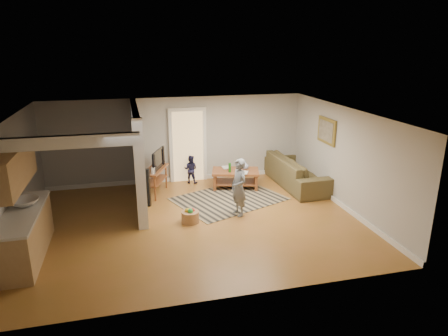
{
  "coord_description": "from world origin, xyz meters",
  "views": [
    {
      "loc": [
        -1.4,
        -8.39,
        3.96
      ],
      "look_at": [
        0.79,
        0.47,
        1.1
      ],
      "focal_mm": 32.0,
      "sensor_mm": 36.0,
      "label": 1
    }
  ],
  "objects_px": {
    "tv_console": "(155,171)",
    "speaker_left": "(148,188)",
    "sofa": "(296,184)",
    "child": "(239,215)",
    "coffee_table": "(236,174)",
    "toy_basket": "(190,216)",
    "speaker_right": "(156,170)",
    "toddler": "(191,183)"
  },
  "relations": [
    {
      "from": "tv_console",
      "to": "speaker_left",
      "type": "bearing_deg",
      "value": -85.02
    },
    {
      "from": "tv_console",
      "to": "speaker_left",
      "type": "xyz_separation_m",
      "value": [
        -0.26,
        -0.81,
        -0.17
      ]
    },
    {
      "from": "sofa",
      "to": "child",
      "type": "xyz_separation_m",
      "value": [
        -2.23,
        -1.7,
        0.0
      ]
    },
    {
      "from": "coffee_table",
      "to": "tv_console",
      "type": "height_order",
      "value": "tv_console"
    },
    {
      "from": "toy_basket",
      "to": "tv_console",
      "type": "bearing_deg",
      "value": 106.72
    },
    {
      "from": "speaker_left",
      "to": "coffee_table",
      "type": "bearing_deg",
      "value": 40.04
    },
    {
      "from": "child",
      "to": "speaker_right",
      "type": "bearing_deg",
      "value": -161.8
    },
    {
      "from": "tv_console",
      "to": "child",
      "type": "height_order",
      "value": "tv_console"
    },
    {
      "from": "speaker_right",
      "to": "sofa",
      "type": "bearing_deg",
      "value": -29.94
    },
    {
      "from": "speaker_left",
      "to": "toddler",
      "type": "height_order",
      "value": "speaker_left"
    },
    {
      "from": "sofa",
      "to": "speaker_right",
      "type": "distance_m",
      "value": 4.09
    },
    {
      "from": "sofa",
      "to": "child",
      "type": "distance_m",
      "value": 2.81
    },
    {
      "from": "sofa",
      "to": "toddler",
      "type": "xyz_separation_m",
      "value": [
        -2.97,
        0.87,
        0.0
      ]
    },
    {
      "from": "tv_console",
      "to": "child",
      "type": "relative_size",
      "value": 0.88
    },
    {
      "from": "coffee_table",
      "to": "toy_basket",
      "type": "distance_m",
      "value": 2.62
    },
    {
      "from": "coffee_table",
      "to": "child",
      "type": "relative_size",
      "value": 1.05
    },
    {
      "from": "sofa",
      "to": "toddler",
      "type": "distance_m",
      "value": 3.1
    },
    {
      "from": "sofa",
      "to": "tv_console",
      "type": "bearing_deg",
      "value": 85.65
    },
    {
      "from": "tv_console",
      "to": "toddler",
      "type": "distance_m",
      "value": 1.43
    },
    {
      "from": "sofa",
      "to": "speaker_left",
      "type": "height_order",
      "value": "speaker_left"
    },
    {
      "from": "speaker_left",
      "to": "speaker_right",
      "type": "height_order",
      "value": "speaker_left"
    },
    {
      "from": "tv_console",
      "to": "speaker_right",
      "type": "bearing_deg",
      "value": 107.03
    },
    {
      "from": "sofa",
      "to": "speaker_right",
      "type": "relative_size",
      "value": 2.96
    },
    {
      "from": "speaker_left",
      "to": "child",
      "type": "height_order",
      "value": "speaker_left"
    },
    {
      "from": "toy_basket",
      "to": "toddler",
      "type": "height_order",
      "value": "toddler"
    },
    {
      "from": "coffee_table",
      "to": "child",
      "type": "bearing_deg",
      "value": -103.63
    },
    {
      "from": "sofa",
      "to": "coffee_table",
      "type": "relative_size",
      "value": 1.89
    },
    {
      "from": "toy_basket",
      "to": "speaker_left",
      "type": "bearing_deg",
      "value": 125.67
    },
    {
      "from": "coffee_table",
      "to": "toy_basket",
      "type": "xyz_separation_m",
      "value": [
        -1.65,
        -2.01,
        -0.25
      ]
    },
    {
      "from": "child",
      "to": "toddler",
      "type": "height_order",
      "value": "child"
    },
    {
      "from": "sofa",
      "to": "coffee_table",
      "type": "height_order",
      "value": "coffee_table"
    },
    {
      "from": "toddler",
      "to": "coffee_table",
      "type": "bearing_deg",
      "value": 174.48
    },
    {
      "from": "toy_basket",
      "to": "child",
      "type": "distance_m",
      "value": 1.22
    },
    {
      "from": "speaker_left",
      "to": "child",
      "type": "distance_m",
      "value": 2.38
    },
    {
      "from": "speaker_left",
      "to": "toy_basket",
      "type": "height_order",
      "value": "speaker_left"
    },
    {
      "from": "coffee_table",
      "to": "tv_console",
      "type": "relative_size",
      "value": 1.19
    },
    {
      "from": "coffee_table",
      "to": "speaker_right",
      "type": "height_order",
      "value": "speaker_right"
    },
    {
      "from": "coffee_table",
      "to": "speaker_right",
      "type": "xyz_separation_m",
      "value": [
        -2.19,
        0.7,
        0.07
      ]
    },
    {
      "from": "coffee_table",
      "to": "toddler",
      "type": "distance_m",
      "value": 1.44
    },
    {
      "from": "speaker_left",
      "to": "child",
      "type": "xyz_separation_m",
      "value": [
        2.07,
        -1.07,
        -0.49
      ]
    },
    {
      "from": "child",
      "to": "toddler",
      "type": "relative_size",
      "value": 1.66
    },
    {
      "from": "speaker_right",
      "to": "toy_basket",
      "type": "bearing_deg",
      "value": -96.35
    }
  ]
}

